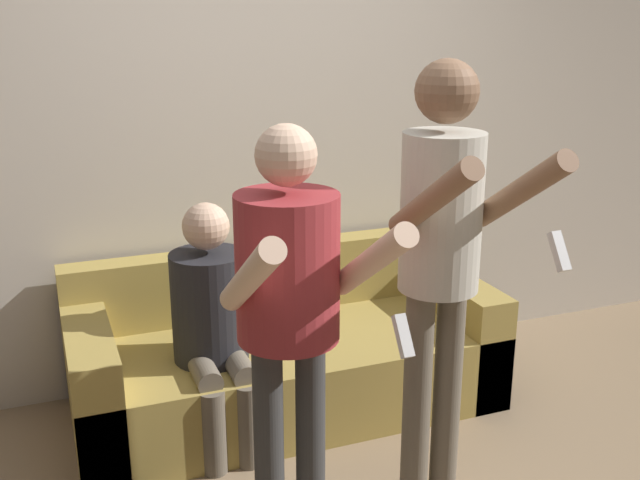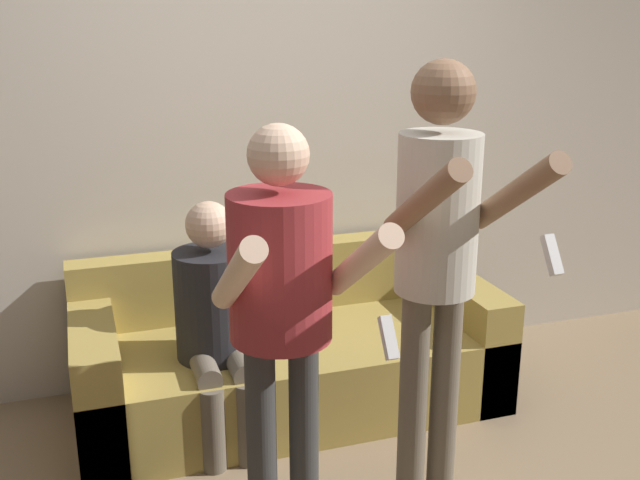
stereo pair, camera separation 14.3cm
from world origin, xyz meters
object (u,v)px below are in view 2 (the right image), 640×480
Objects in this scene: couch at (289,356)px; person_standing_right at (438,246)px; person_seated at (215,314)px; person_standing_left at (282,293)px.

couch is 1.31m from person_standing_right.
person_standing_right is (0.29, -0.97, 0.84)m from couch.
person_standing_right is 1.15m from person_seated.
person_standing_left is (-0.29, -0.97, 0.73)m from couch.
person_seated is at bearing -154.30° from couch.
couch is 1.31× the size of person_standing_left.
person_standing_right is (0.59, -0.00, 0.11)m from person_standing_left.
person_standing_right is at bearing -48.35° from person_seated.
couch is 0.56m from person_seated.
person_standing_left is at bearing -82.61° from person_seated.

